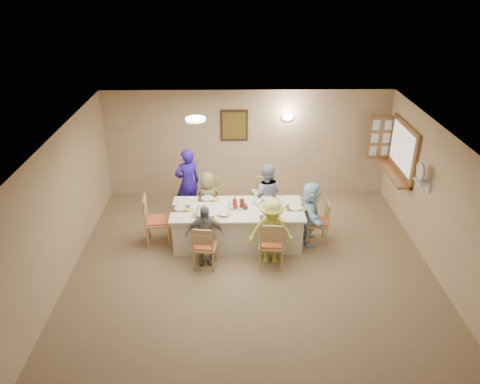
{
  "coord_description": "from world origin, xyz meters",
  "views": [
    {
      "loc": [
        -0.33,
        -6.63,
        5.04
      ],
      "look_at": [
        -0.2,
        1.4,
        1.05
      ],
      "focal_mm": 35.0,
      "sensor_mm": 36.0,
      "label": 1
    }
  ],
  "objects_px": {
    "caregiver": "(188,183)",
    "condiment_ketchup": "(235,202)",
    "chair_front_right": "(271,243)",
    "chair_back_left": "(209,202)",
    "dining_table": "(237,225)",
    "diner_right_end": "(311,213)",
    "chair_front_left": "(205,245)",
    "chair_left_end": "(158,220)",
    "chair_right_end": "(317,222)",
    "diner_back_right": "(266,195)",
    "diner_front_right": "(271,232)",
    "desk_fan": "(422,175)",
    "serving_hatch": "(403,150)",
    "chair_back_right": "(266,201)",
    "diner_back_left": "(208,200)",
    "diner_front_left": "(205,235)"
  },
  "relations": [
    {
      "from": "diner_right_end",
      "to": "caregiver",
      "type": "xyz_separation_m",
      "value": [
        -2.47,
        1.15,
        0.13
      ]
    },
    {
      "from": "chair_front_left",
      "to": "diner_front_right",
      "type": "height_order",
      "value": "diner_front_right"
    },
    {
      "from": "chair_front_right",
      "to": "dining_table",
      "type": "bearing_deg",
      "value": -48.61
    },
    {
      "from": "chair_back_right",
      "to": "chair_right_end",
      "type": "distance_m",
      "value": 1.24
    },
    {
      "from": "chair_left_end",
      "to": "chair_right_end",
      "type": "relative_size",
      "value": 1.14
    },
    {
      "from": "chair_back_left",
      "to": "condiment_ketchup",
      "type": "relative_size",
      "value": 3.69
    },
    {
      "from": "caregiver",
      "to": "condiment_ketchup",
      "type": "height_order",
      "value": "caregiver"
    },
    {
      "from": "desk_fan",
      "to": "chair_left_end",
      "type": "height_order",
      "value": "desk_fan"
    },
    {
      "from": "diner_right_end",
      "to": "chair_back_left",
      "type": "bearing_deg",
      "value": 72.27
    },
    {
      "from": "serving_hatch",
      "to": "chair_front_right",
      "type": "distance_m",
      "value": 3.59
    },
    {
      "from": "diner_right_end",
      "to": "condiment_ketchup",
      "type": "distance_m",
      "value": 1.49
    },
    {
      "from": "diner_back_right",
      "to": "chair_front_left",
      "type": "bearing_deg",
      "value": 57.24
    },
    {
      "from": "dining_table",
      "to": "condiment_ketchup",
      "type": "distance_m",
      "value": 0.51
    },
    {
      "from": "diner_front_right",
      "to": "caregiver",
      "type": "height_order",
      "value": "caregiver"
    },
    {
      "from": "chair_right_end",
      "to": "diner_front_right",
      "type": "bearing_deg",
      "value": -52.57
    },
    {
      "from": "chair_front_right",
      "to": "diner_front_right",
      "type": "bearing_deg",
      "value": -85.48
    },
    {
      "from": "dining_table",
      "to": "caregiver",
      "type": "height_order",
      "value": "caregiver"
    },
    {
      "from": "desk_fan",
      "to": "caregiver",
      "type": "distance_m",
      "value": 4.68
    },
    {
      "from": "serving_hatch",
      "to": "dining_table",
      "type": "bearing_deg",
      "value": -162.0
    },
    {
      "from": "chair_back_right",
      "to": "diner_front_right",
      "type": "height_order",
      "value": "diner_front_right"
    },
    {
      "from": "serving_hatch",
      "to": "diner_front_left",
      "type": "xyz_separation_m",
      "value": [
        -4.06,
        -1.8,
        -0.91
      ]
    },
    {
      "from": "chair_back_right",
      "to": "diner_right_end",
      "type": "distance_m",
      "value": 1.16
    },
    {
      "from": "chair_right_end",
      "to": "caregiver",
      "type": "height_order",
      "value": "caregiver"
    },
    {
      "from": "serving_hatch",
      "to": "condiment_ketchup",
      "type": "bearing_deg",
      "value": -162.31
    },
    {
      "from": "chair_back_left",
      "to": "caregiver",
      "type": "bearing_deg",
      "value": 152.67
    },
    {
      "from": "dining_table",
      "to": "diner_back_left",
      "type": "distance_m",
      "value": 0.93
    },
    {
      "from": "chair_front_right",
      "to": "diner_back_left",
      "type": "height_order",
      "value": "diner_back_left"
    },
    {
      "from": "dining_table",
      "to": "caregiver",
      "type": "relative_size",
      "value": 1.65
    },
    {
      "from": "dining_table",
      "to": "chair_front_left",
      "type": "xyz_separation_m",
      "value": [
        -0.6,
        -0.8,
        0.07
      ]
    },
    {
      "from": "diner_front_right",
      "to": "condiment_ketchup",
      "type": "bearing_deg",
      "value": 132.28
    },
    {
      "from": "diner_back_right",
      "to": "chair_right_end",
      "type": "bearing_deg",
      "value": 150.68
    },
    {
      "from": "chair_front_right",
      "to": "condiment_ketchup",
      "type": "relative_size",
      "value": 3.77
    },
    {
      "from": "diner_back_right",
      "to": "diner_right_end",
      "type": "distance_m",
      "value": 1.07
    },
    {
      "from": "chair_back_right",
      "to": "chair_left_end",
      "type": "distance_m",
      "value": 2.29
    },
    {
      "from": "chair_left_end",
      "to": "chair_right_end",
      "type": "height_order",
      "value": "chair_left_end"
    },
    {
      "from": "chair_back_right",
      "to": "chair_front_right",
      "type": "relative_size",
      "value": 1.01
    },
    {
      "from": "dining_table",
      "to": "chair_right_end",
      "type": "distance_m",
      "value": 1.55
    },
    {
      "from": "desk_fan",
      "to": "diner_front_right",
      "type": "height_order",
      "value": "desk_fan"
    },
    {
      "from": "chair_left_end",
      "to": "diner_front_left",
      "type": "xyz_separation_m",
      "value": [
        0.95,
        -0.68,
        0.08
      ]
    },
    {
      "from": "diner_back_right",
      "to": "condiment_ketchup",
      "type": "xyz_separation_m",
      "value": [
        -0.65,
        -0.68,
        0.19
      ]
    },
    {
      "from": "chair_front_right",
      "to": "condiment_ketchup",
      "type": "xyz_separation_m",
      "value": [
        -0.65,
        0.8,
        0.4
      ]
    },
    {
      "from": "dining_table",
      "to": "chair_back_right",
      "type": "relative_size",
      "value": 2.59
    },
    {
      "from": "chair_back_left",
      "to": "chair_front_right",
      "type": "relative_size",
      "value": 0.98
    },
    {
      "from": "chair_front_left",
      "to": "diner_back_right",
      "type": "bearing_deg",
      "value": -121.8
    },
    {
      "from": "dining_table",
      "to": "diner_right_end",
      "type": "relative_size",
      "value": 1.97
    },
    {
      "from": "chair_back_left",
      "to": "chair_front_right",
      "type": "height_order",
      "value": "chair_front_right"
    },
    {
      "from": "diner_right_end",
      "to": "condiment_ketchup",
      "type": "relative_size",
      "value": 4.99
    },
    {
      "from": "dining_table",
      "to": "diner_back_right",
      "type": "relative_size",
      "value": 1.83
    },
    {
      "from": "diner_back_right",
      "to": "serving_hatch",
      "type": "bearing_deg",
      "value": -164.89
    },
    {
      "from": "chair_left_end",
      "to": "diner_back_right",
      "type": "bearing_deg",
      "value": -77.77
    }
  ]
}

